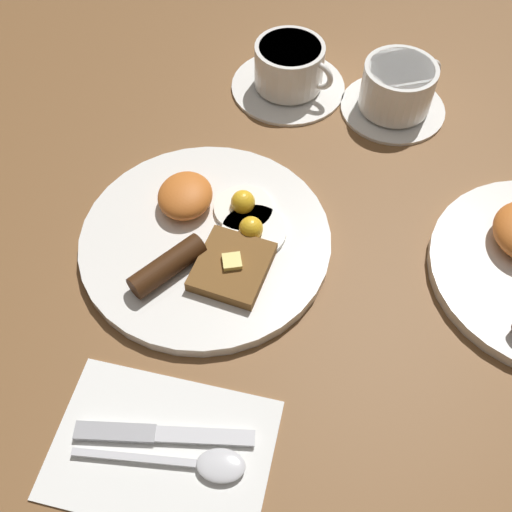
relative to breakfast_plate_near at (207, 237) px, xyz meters
name	(u,v)px	position (x,y,z in m)	size (l,w,h in m)	color
ground_plane	(206,244)	(0.00, 0.00, -0.01)	(3.00, 3.00, 0.00)	brown
breakfast_plate_near	(207,237)	(0.00, 0.00, 0.00)	(0.29, 0.29, 0.05)	white
teacup_near	(289,71)	(-0.29, 0.06, 0.02)	(0.16, 0.16, 0.07)	white
teacup_far	(397,90)	(-0.27, 0.21, 0.02)	(0.14, 0.14, 0.07)	white
napkin	(162,449)	(0.24, 0.01, -0.01)	(0.14, 0.20, 0.01)	white
knife	(154,434)	(0.23, 0.00, -0.01)	(0.04, 0.17, 0.01)	silver
spoon	(201,464)	(0.25, 0.05, 0.00)	(0.03, 0.16, 0.01)	silver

